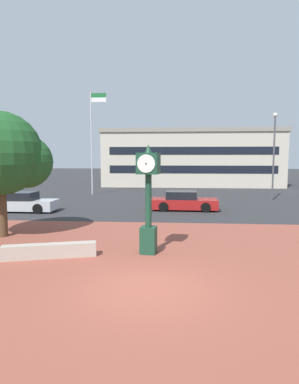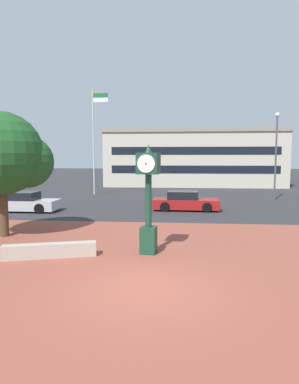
% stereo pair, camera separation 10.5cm
% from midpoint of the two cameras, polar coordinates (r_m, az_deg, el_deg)
% --- Properties ---
extents(ground_plane, '(200.00, 200.00, 0.00)m').
position_cam_midpoint_polar(ground_plane, '(9.18, -0.25, -16.37)').
color(ground_plane, '#2D2D30').
extents(plaza_brick_paving, '(44.00, 12.92, 0.01)m').
position_cam_midpoint_polar(plaza_brick_paving, '(11.48, 0.90, -11.70)').
color(plaza_brick_paving, brown).
rests_on(plaza_brick_paving, ground).
extents(planter_wall, '(3.19, 1.26, 0.50)m').
position_cam_midpoint_polar(planter_wall, '(12.13, -16.76, -9.78)').
color(planter_wall, '#ADA393').
rests_on(planter_wall, ground).
extents(street_clock, '(0.84, 0.89, 3.98)m').
position_cam_midpoint_polar(street_clock, '(11.77, 0.07, -0.40)').
color(street_clock, '#19422D').
rests_on(street_clock, ground).
extents(plaza_tree, '(3.93, 3.66, 5.52)m').
position_cam_midpoint_polar(plaza_tree, '(15.73, -23.52, 5.86)').
color(plaza_tree, '#4C3823').
rests_on(plaza_tree, ground).
extents(car_street_near, '(4.28, 1.90, 1.28)m').
position_cam_midpoint_polar(car_street_near, '(22.95, -20.89, -1.74)').
color(car_street_near, '#B7BABF').
rests_on(car_street_near, ground).
extents(car_street_mid, '(4.41, 1.92, 1.28)m').
position_cam_midpoint_polar(car_street_mid, '(22.03, 6.37, -1.69)').
color(car_street_mid, maroon).
rests_on(car_street_mid, ground).
extents(flagpole_primary, '(1.54, 0.14, 9.80)m').
position_cam_midpoint_polar(flagpole_primary, '(31.74, -9.48, 9.71)').
color(flagpole_primary, silver).
rests_on(flagpole_primary, ground).
extents(civic_building, '(22.10, 15.84, 7.01)m').
position_cam_midpoint_polar(civic_building, '(46.08, 7.47, 5.94)').
color(civic_building, beige).
rests_on(civic_building, ground).
extents(street_lamp_post, '(0.36, 0.36, 7.12)m').
position_cam_midpoint_polar(street_lamp_post, '(28.55, 21.36, 7.21)').
color(street_lamp_post, '#4C4C51').
rests_on(street_lamp_post, ground).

